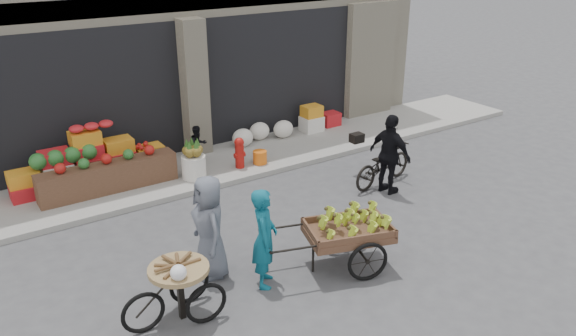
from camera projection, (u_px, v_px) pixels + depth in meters
ground at (321, 243)px, 9.85m from camera, size 80.00×80.00×0.00m
sidewalk at (215, 165)px, 12.97m from camera, size 18.00×2.20×0.12m
building at (141, 1)px, 14.70m from camera, size 14.00×6.45×7.00m
fruit_display at (101, 159)px, 11.68m from camera, size 3.10×1.12×1.24m
pineapple_bin at (194, 167)px, 12.08m from camera, size 0.52×0.52×0.50m
fire_hydrant at (239, 151)px, 12.55m from camera, size 0.22×0.22×0.71m
orange_bucket at (260, 157)px, 12.86m from camera, size 0.32×0.32×0.30m
right_bay_goods at (294, 124)px, 14.63m from camera, size 3.35×0.60×0.70m
seated_person at (198, 146)px, 12.66m from camera, size 0.51×0.43×0.93m
banana_cart at (345, 229)px, 8.90m from camera, size 2.41×1.50×0.94m
vendor_woman at (264, 238)px, 8.41m from camera, size 0.64×0.70×1.60m
tricycle_cart at (179, 284)px, 7.72m from camera, size 1.42×0.84×0.95m
vendor_grey at (209, 227)px, 8.65m from camera, size 0.63×0.88×1.68m
bicycle at (383, 164)px, 12.01m from camera, size 1.79×0.87×0.90m
cyclist at (390, 155)px, 11.44m from camera, size 0.57×1.04×1.69m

